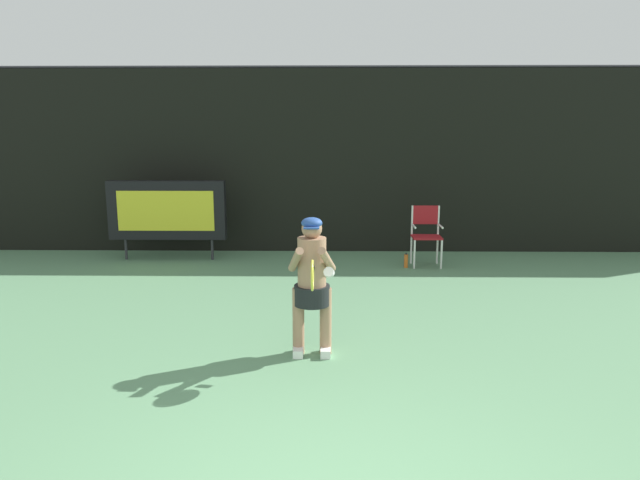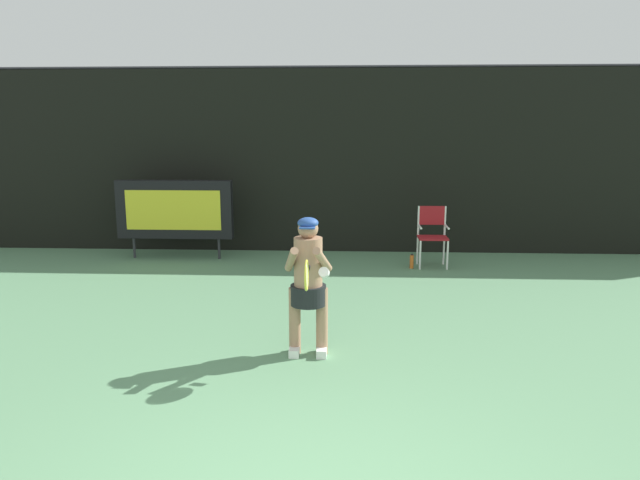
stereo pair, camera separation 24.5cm
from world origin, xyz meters
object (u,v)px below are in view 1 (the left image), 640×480
(umpire_chair, at_px, (426,232))
(tennis_racket, at_px, (312,275))
(scoreboard, at_px, (167,210))
(water_bottle, at_px, (406,261))
(tennis_player, at_px, (312,280))

(umpire_chair, height_order, tennis_racket, tennis_racket)
(scoreboard, relative_size, water_bottle, 8.30)
(tennis_racket, bearing_deg, scoreboard, 111.85)
(scoreboard, xyz_separation_m, tennis_racket, (2.88, -5.10, 0.08))
(scoreboard, xyz_separation_m, umpire_chair, (4.80, -0.39, -0.33))
(scoreboard, bearing_deg, water_bottle, -7.43)
(umpire_chair, relative_size, water_bottle, 4.08)
(tennis_player, distance_m, tennis_racket, 0.52)
(water_bottle, bearing_deg, tennis_player, -111.24)
(umpire_chair, distance_m, tennis_racket, 5.11)
(umpire_chair, xyz_separation_m, tennis_player, (-1.94, -4.23, 0.23))
(scoreboard, xyz_separation_m, tennis_player, (2.86, -4.61, -0.10))
(umpire_chair, bearing_deg, tennis_racket, -112.21)
(umpire_chair, xyz_separation_m, tennis_racket, (-1.92, -4.71, 0.41))
(tennis_player, bearing_deg, tennis_racket, -87.73)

